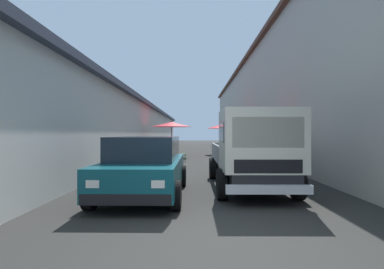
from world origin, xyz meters
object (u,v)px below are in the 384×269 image
fruit_stall_far_left (260,133)px  delivery_truck (253,153)px  fruit_stall_near_left (223,131)px  hatchback_car (145,166)px  plastic_stool (183,156)px  fruit_stall_near_right (172,129)px  vendor_by_crates (278,149)px  vendor_in_shade (237,143)px

fruit_stall_far_left → delivery_truck: bearing=165.1°
fruit_stall_far_left → fruit_stall_near_left: bearing=3.9°
hatchback_car → plastic_stool: (8.30, -0.61, -0.41)m
fruit_stall_near_right → hatchback_car: bearing=-178.6°
fruit_stall_near_right → delivery_truck: fruit_stall_near_right is taller
delivery_truck → vendor_by_crates: 2.81m
fruit_stall_far_left → vendor_in_shade: fruit_stall_far_left is taller
hatchback_car → vendor_in_shade: vendor_in_shade is taller
fruit_stall_far_left → vendor_by_crates: 2.25m
fruit_stall_near_right → hatchback_car: fruit_stall_near_right is taller
plastic_stool → hatchback_car: bearing=175.8°
fruit_stall_near_left → vendor_by_crates: fruit_stall_near_left is taller
fruit_stall_near_left → delivery_truck: 13.96m
fruit_stall_near_right → plastic_stool: bearing=-165.6°
fruit_stall_far_left → hatchback_car: bearing=141.0°
vendor_in_shade → plastic_stool: size_ratio=3.74×
delivery_truck → plastic_stool: size_ratio=11.32×
hatchback_car → vendor_by_crates: size_ratio=2.31×
plastic_stool → fruit_stall_near_right: bearing=14.4°
fruit_stall_near_left → hatchback_car: size_ratio=0.59×
vendor_by_crates → delivery_truck: bearing=151.7°
fruit_stall_near_right → fruit_stall_far_left: 8.11m
fruit_stall_far_left → hatchback_car: fruit_stall_far_left is taller
vendor_in_shade → plastic_stool: bearing=131.2°
hatchback_car → plastic_stool: hatchback_car is taller
fruit_stall_near_right → fruit_stall_near_left: size_ratio=1.15×
fruit_stall_far_left → plastic_stool: fruit_stall_far_left is taller
fruit_stall_near_right → vendor_by_crates: size_ratio=1.56×
fruit_stall_far_left → fruit_stall_near_left: (9.28, 0.63, 0.15)m
vendor_by_crates → plastic_stool: 6.59m
hatchback_car → vendor_in_shade: size_ratio=2.41×
fruit_stall_near_right → delivery_truck: (-11.55, -3.01, -0.76)m
vendor_by_crates → fruit_stall_near_left: bearing=3.6°
vendor_in_shade → fruit_stall_far_left: bearing=-179.4°
plastic_stool → fruit_stall_near_left: bearing=-24.9°
hatchback_car → delivery_truck: bearing=-84.9°
hatchback_car → vendor_in_shade: bearing=-19.2°
vendor_by_crates → plastic_stool: (5.58, 3.44, -0.66)m
vendor_in_shade → plastic_stool: 4.41m
fruit_stall_far_left → hatchback_car: size_ratio=0.55×
fruit_stall_near_right → vendor_in_shade: size_ratio=1.63×
fruit_stall_near_left → fruit_stall_far_left: bearing=-176.1°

